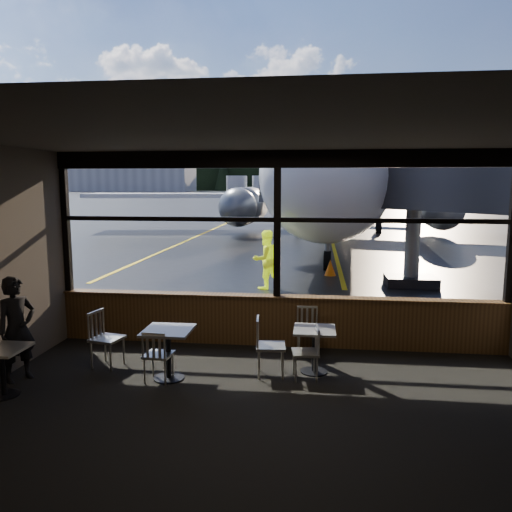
% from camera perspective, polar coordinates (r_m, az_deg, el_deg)
% --- Properties ---
extents(ground_plane, '(520.00, 520.00, 0.00)m').
position_cam_1_polar(ground_plane, '(128.81, 6.68, 6.89)').
color(ground_plane, black).
rests_on(ground_plane, ground).
extents(carpet_floor, '(8.00, 6.00, 0.01)m').
position_cam_1_polar(carpet_floor, '(6.50, 0.13, -18.40)').
color(carpet_floor, black).
rests_on(carpet_floor, ground).
extents(ceiling, '(8.00, 6.00, 0.04)m').
position_cam_1_polar(ceiling, '(5.84, 0.14, 13.88)').
color(ceiling, '#38332D').
rests_on(ceiling, ground).
extents(wall_back, '(8.00, 0.04, 3.50)m').
position_cam_1_polar(wall_back, '(3.09, -6.69, -14.20)').
color(wall_back, '#534A42').
rests_on(wall_back, ground).
extents(window_sill, '(8.00, 0.28, 0.90)m').
position_cam_1_polar(window_sill, '(9.14, 2.38, -7.48)').
color(window_sill, '#513318').
rests_on(window_sill, ground).
extents(window_header, '(8.00, 0.18, 0.30)m').
position_cam_1_polar(window_header, '(8.81, 2.50, 10.99)').
color(window_header, black).
rests_on(window_header, ground).
extents(mullion_left, '(0.12, 0.12, 2.60)m').
position_cam_1_polar(mullion_left, '(9.95, -20.91, 3.52)').
color(mullion_left, black).
rests_on(mullion_left, ground).
extents(mullion_centre, '(0.12, 0.12, 2.60)m').
position_cam_1_polar(mullion_centre, '(8.83, 2.45, 3.52)').
color(mullion_centre, black).
rests_on(mullion_centre, ground).
extents(window_transom, '(8.00, 0.10, 0.08)m').
position_cam_1_polar(window_transom, '(8.82, 2.45, 4.16)').
color(window_transom, black).
rests_on(window_transom, ground).
extents(airliner, '(33.93, 39.80, 11.55)m').
position_cam_1_polar(airliner, '(29.82, 9.54, 13.61)').
color(airliner, white).
rests_on(airliner, ground_plane).
extents(jet_bridge, '(8.59, 10.50, 4.58)m').
position_cam_1_polar(jet_bridge, '(14.58, 18.54, 5.32)').
color(jet_bridge, '#29292C').
rests_on(jet_bridge, ground_plane).
extents(cafe_table_near, '(0.64, 0.64, 0.71)m').
position_cam_1_polar(cafe_table_near, '(7.95, 6.67, -10.71)').
color(cafe_table_near, '#9E9891').
rests_on(cafe_table_near, carpet_floor).
extents(cafe_table_mid, '(0.71, 0.71, 0.78)m').
position_cam_1_polar(cafe_table_mid, '(7.75, -9.97, -11.01)').
color(cafe_table_mid, gray).
rests_on(cafe_table_mid, carpet_floor).
extents(cafe_table_left, '(0.63, 0.63, 0.70)m').
position_cam_1_polar(cafe_table_left, '(7.89, -26.97, -11.74)').
color(cafe_table_left, '#ABA69E').
rests_on(cafe_table_left, carpet_floor).
extents(chair_near_e, '(0.50, 0.50, 0.81)m').
position_cam_1_polar(chair_near_e, '(7.66, 5.66, -11.00)').
color(chair_near_e, '#B9B3A7').
rests_on(chair_near_e, carpet_floor).
extents(chair_near_w, '(0.55, 0.55, 0.92)m').
position_cam_1_polar(chair_near_w, '(7.74, 1.70, -10.33)').
color(chair_near_w, beige).
rests_on(chair_near_w, carpet_floor).
extents(chair_near_n, '(0.49, 0.49, 0.82)m').
position_cam_1_polar(chair_near_n, '(8.74, 5.95, -8.53)').
color(chair_near_n, '#B5B1A3').
rests_on(chair_near_n, carpet_floor).
extents(chair_mid_s, '(0.48, 0.48, 0.82)m').
position_cam_1_polar(chair_mid_s, '(7.67, -11.08, -11.08)').
color(chair_mid_s, '#B8B3A6').
rests_on(chair_mid_s, carpet_floor).
extents(chair_mid_w, '(0.60, 0.60, 0.92)m').
position_cam_1_polar(chair_mid_w, '(8.43, -16.64, -9.11)').
color(chair_mid_w, '#BCB7AA').
rests_on(chair_mid_w, carpet_floor).
extents(passenger, '(0.62, 0.69, 1.58)m').
position_cam_1_polar(passenger, '(8.27, -25.65, -7.54)').
color(passenger, black).
rests_on(passenger, carpet_floor).
extents(ground_crew, '(1.02, 0.99, 1.65)m').
position_cam_1_polar(ground_crew, '(13.98, 1.11, -0.40)').
color(ground_crew, '#BFF219').
rests_on(ground_crew, ground_plane).
extents(cone_nose, '(0.37, 0.37, 0.52)m').
position_cam_1_polar(cone_nose, '(16.22, 8.48, -1.31)').
color(cone_nose, '#E05507').
rests_on(cone_nose, ground_plane).
extents(hangar_left, '(45.00, 18.00, 11.00)m').
position_cam_1_polar(hangar_left, '(201.59, -13.75, 8.74)').
color(hangar_left, silver).
rests_on(hangar_left, ground_plane).
extents(hangar_mid, '(38.00, 15.00, 10.00)m').
position_cam_1_polar(hangar_mid, '(193.78, 6.82, 8.80)').
color(hangar_mid, silver).
rests_on(hangar_mid, ground_plane).
extents(hangar_right, '(50.00, 20.00, 12.00)m').
position_cam_1_polar(hangar_right, '(195.99, 24.84, 8.39)').
color(hangar_right, silver).
rests_on(hangar_right, ground_plane).
extents(fuel_tank_a, '(8.00, 8.00, 6.00)m').
position_cam_1_polar(fuel_tank_a, '(193.22, -2.22, 8.26)').
color(fuel_tank_a, silver).
rests_on(fuel_tank_a, ground_plane).
extents(fuel_tank_b, '(8.00, 8.00, 6.00)m').
position_cam_1_polar(fuel_tank_b, '(191.89, 0.76, 8.27)').
color(fuel_tank_b, silver).
rests_on(fuel_tank_b, ground_plane).
extents(fuel_tank_c, '(8.00, 8.00, 6.00)m').
position_cam_1_polar(fuel_tank_c, '(191.07, 3.78, 8.25)').
color(fuel_tank_c, silver).
rests_on(fuel_tank_c, ground_plane).
extents(treeline, '(360.00, 3.00, 12.00)m').
position_cam_1_polar(treeline, '(218.79, 6.85, 8.99)').
color(treeline, black).
rests_on(treeline, ground_plane).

